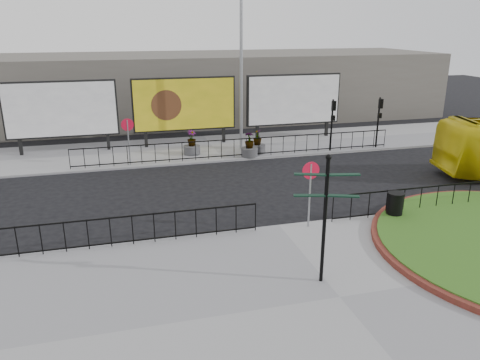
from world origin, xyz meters
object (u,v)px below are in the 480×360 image
object	(u,v)px
fingerpost_sign	(325,207)
litter_bin	(395,206)
billboard_mid	(184,104)
planter_b	(249,148)
planter_a	(192,146)
lamp_post	(241,68)
planter_c	(257,145)

from	to	relation	value
fingerpost_sign	litter_bin	distance (m)	6.00
billboard_mid	planter_b	size ratio (longest dim) A/B	4.43
billboard_mid	fingerpost_sign	size ratio (longest dim) A/B	1.63
fingerpost_sign	litter_bin	world-z (taller)	fingerpost_sign
fingerpost_sign	planter_a	world-z (taller)	fingerpost_sign
billboard_mid	fingerpost_sign	bearing A→B (deg)	-85.44
billboard_mid	lamp_post	size ratio (longest dim) A/B	0.67
billboard_mid	litter_bin	xyz separation A→B (m)	(5.92, -13.57, -1.94)
lamp_post	planter_a	bearing A→B (deg)	-173.64
planter_a	planter_c	xyz separation A→B (m)	(3.70, -0.67, -0.00)
litter_bin	planter_b	bearing A→B (deg)	106.05
lamp_post	planter_c	bearing A→B (deg)	-55.48
planter_a	planter_b	bearing A→B (deg)	-22.54
fingerpost_sign	litter_bin	xyz separation A→B (m)	(4.57, 3.47, -1.76)
fingerpost_sign	litter_bin	bearing A→B (deg)	57.54
billboard_mid	planter_a	distance (m)	3.05
planter_a	billboard_mid	bearing A→B (deg)	90.00
fingerpost_sign	planter_a	size ratio (longest dim) A/B	2.73
fingerpost_sign	planter_a	xyz separation A→B (m)	(-1.36, 14.73, -1.81)
lamp_post	planter_b	size ratio (longest dim) A/B	6.59
planter_b	planter_a	bearing A→B (deg)	157.46
billboard_mid	planter_c	world-z (taller)	billboard_mid
billboard_mid	planter_a	xyz separation A→B (m)	(-0.00, -2.31, -1.99)
planter_c	billboard_mid	bearing A→B (deg)	141.16
litter_bin	planter_c	bearing A→B (deg)	101.86
fingerpost_sign	planter_c	size ratio (longest dim) A/B	2.78
billboard_mid	planter_b	world-z (taller)	billboard_mid
billboard_mid	lamp_post	world-z (taller)	lamp_post
lamp_post	planter_b	bearing A→B (deg)	-88.55
planter_a	planter_b	size ratio (longest dim) A/B	0.99
billboard_mid	litter_bin	world-z (taller)	billboard_mid
fingerpost_sign	planter_b	xyz separation A→B (m)	(1.69, 13.47, -1.80)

